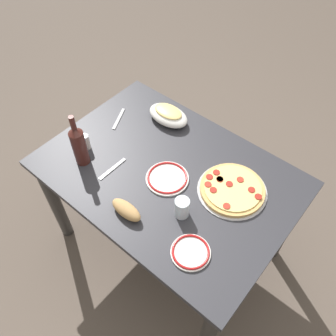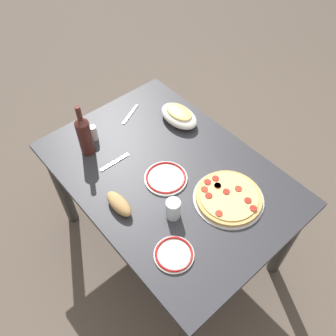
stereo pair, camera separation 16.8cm
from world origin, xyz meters
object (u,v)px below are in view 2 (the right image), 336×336
at_px(wine_bottle, 84,135).
at_px(spice_shaker, 93,133).
at_px(water_glass, 173,209).
at_px(side_plate_far, 174,254).
at_px(dining_table, 168,187).
at_px(pepperoni_pizza, 229,197).
at_px(baked_pasta_dish, 179,115).
at_px(bread_loaf, 119,204).
at_px(side_plate_near, 166,178).

distance_m(wine_bottle, spice_shaker, 0.12).
relative_size(water_glass, side_plate_far, 0.60).
xyz_separation_m(dining_table, water_glass, (-0.20, 0.14, 0.17)).
distance_m(pepperoni_pizza, water_glass, 0.27).
height_order(baked_pasta_dish, spice_shaker, spice_shaker).
relative_size(dining_table, water_glass, 12.26).
height_order(baked_pasta_dish, side_plate_far, baked_pasta_dish).
bearing_deg(dining_table, baked_pasta_dish, -50.15).
bearing_deg(bread_loaf, water_glass, -140.17).
height_order(baked_pasta_dish, bread_loaf, baked_pasta_dish).
height_order(side_plate_near, side_plate_far, same).
relative_size(baked_pasta_dish, wine_bottle, 0.81).
relative_size(baked_pasta_dish, side_plate_far, 1.44).
bearing_deg(bread_loaf, spice_shaker, -19.35).
bearing_deg(bread_loaf, wine_bottle, -11.91).
bearing_deg(side_plate_far, side_plate_near, -35.80).
bearing_deg(baked_pasta_dish, water_glass, 135.65).
bearing_deg(baked_pasta_dish, bread_loaf, 113.13).
distance_m(pepperoni_pizza, wine_bottle, 0.75).
relative_size(wine_bottle, side_plate_far, 1.78).
height_order(baked_pasta_dish, wine_bottle, wine_bottle).
height_order(baked_pasta_dish, side_plate_near, baked_pasta_dish).
height_order(baked_pasta_dish, water_glass, water_glass).
bearing_deg(wine_bottle, baked_pasta_dish, -104.91).
bearing_deg(wine_bottle, pepperoni_pizza, -154.24).
height_order(side_plate_near, spice_shaker, spice_shaker).
bearing_deg(spice_shaker, side_plate_far, 171.10).
height_order(pepperoni_pizza, spice_shaker, spice_shaker).
xyz_separation_m(water_glass, side_plate_far, (-0.15, 0.12, -0.04)).
bearing_deg(side_plate_far, bread_loaf, 5.62).
relative_size(baked_pasta_dish, water_glass, 2.39).
xyz_separation_m(baked_pasta_dish, side_plate_near, (-0.26, 0.32, -0.03)).
bearing_deg(pepperoni_pizza, spice_shaker, 19.10).
distance_m(dining_table, side_plate_near, 0.14).
height_order(pepperoni_pizza, bread_loaf, bread_loaf).
distance_m(side_plate_near, side_plate_far, 0.39).
bearing_deg(baked_pasta_dish, side_plate_near, 129.40).
xyz_separation_m(wine_bottle, spice_shaker, (0.05, -0.07, -0.08)).
height_order(wine_bottle, water_glass, wine_bottle).
bearing_deg(side_plate_near, side_plate_far, 144.20).
height_order(water_glass, side_plate_near, water_glass).
bearing_deg(side_plate_far, dining_table, -37.66).
bearing_deg(wine_bottle, water_glass, -172.45).
height_order(dining_table, baked_pasta_dish, baked_pasta_dish).
height_order(water_glass, spice_shaker, water_glass).
distance_m(pepperoni_pizza, bread_loaf, 0.50).
bearing_deg(baked_pasta_dish, wine_bottle, 75.09).
height_order(wine_bottle, side_plate_near, wine_bottle).
bearing_deg(water_glass, baked_pasta_dish, -44.35).
relative_size(dining_table, side_plate_far, 7.37).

